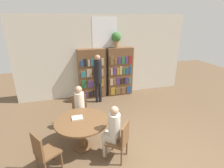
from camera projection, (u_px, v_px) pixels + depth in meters
The scene contains 13 objects.
ground_plane at pixel (150, 165), 3.61m from camera, with size 16.00×16.00×0.00m, color brown.
wall_back at pixel (105, 56), 6.56m from camera, with size 6.40×0.07×3.00m.
bookshelf_left at pixel (92, 74), 6.45m from camera, with size 0.96×0.34×1.84m.
bookshelf_right at pixel (120, 72), 6.73m from camera, with size 0.96×0.34×1.84m.
flower_vase at pixel (116, 38), 6.25m from camera, with size 0.35×0.35×0.56m.
reading_table at pixel (82, 125), 3.91m from camera, with size 1.18×1.18×0.72m.
chair_near_camera at pixel (44, 151), 3.30m from camera, with size 0.55×0.55×0.88m.
chair_left_side at pixel (80, 110), 4.80m from camera, with size 0.42×0.42×0.88m.
chair_far_side at pixel (120, 139), 3.61m from camera, with size 0.56×0.56×0.88m.
seated_reader_left at pixel (80, 106), 4.56m from camera, with size 0.27×0.38×1.23m.
seated_reader_right at pixel (112, 129), 3.61m from camera, with size 0.40×0.39×1.23m.
librarian_standing at pixel (98, 74), 5.99m from camera, with size 0.27×0.54×1.72m.
open_book_on_table at pixel (77, 118), 3.94m from camera, with size 0.24×0.18×0.03m.
Camera 1 is at (-1.52, -2.47, 2.83)m, focal length 28.00 mm.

